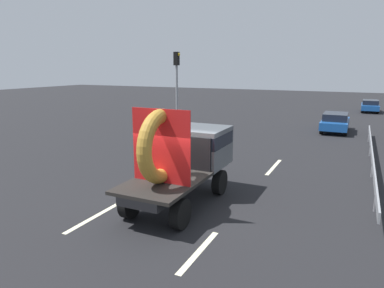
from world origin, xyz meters
The scene contains 10 objects.
ground_plane centered at (0.00, 0.00, 0.00)m, with size 120.00×120.00×0.00m, color black.
flatbed_truck centered at (-0.05, 0.89, 1.57)m, with size 2.02×4.84×3.28m.
distant_sedan centered at (3.64, 16.71, 0.71)m, with size 1.73×4.03×1.32m.
traffic_light centered at (-6.53, 12.38, 3.57)m, with size 0.42×0.36×5.44m.
guardrail centered at (5.76, 8.24, 0.53)m, with size 0.10×15.41×0.71m.
lane_dash_left_near centered at (-1.89, -1.69, 0.00)m, with size 2.42×0.16×0.01m, color beige.
lane_dash_left_far centered at (-1.89, 6.62, 0.00)m, with size 2.78×0.16×0.01m, color beige.
lane_dash_right_near centered at (1.79, -2.15, 0.00)m, with size 2.22×0.16×0.01m, color beige.
lane_dash_right_far centered at (1.79, 6.04, 0.00)m, with size 2.70×0.16×0.01m, color beige.
oncoming_car centered at (6.06, 29.94, 0.65)m, with size 1.59×3.71×1.21m.
Camera 1 is at (4.99, -9.19, 4.42)m, focal length 32.48 mm.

